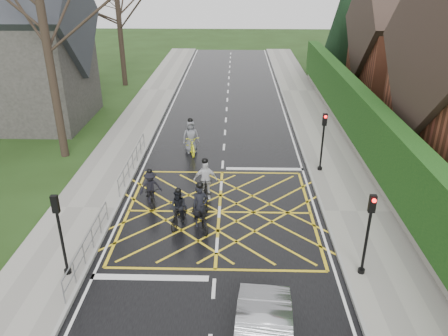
{
  "coord_description": "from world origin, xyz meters",
  "views": [
    {
      "loc": [
        0.66,
        -16.54,
        9.88
      ],
      "look_at": [
        0.16,
        1.8,
        1.3
      ],
      "focal_mm": 35.0,
      "sensor_mm": 36.0,
      "label": 1
    }
  ],
  "objects_px": {
    "cyclist_mid": "(151,191)",
    "cyclist_front": "(205,184)",
    "cyclist_back": "(179,211)",
    "cyclist_lead": "(191,141)",
    "cyclist_rear": "(200,212)"
  },
  "relations": [
    {
      "from": "cyclist_back",
      "to": "cyclist_lead",
      "type": "xyz_separation_m",
      "value": [
        -0.25,
        7.72,
        0.07
      ]
    },
    {
      "from": "cyclist_back",
      "to": "cyclist_front",
      "type": "xyz_separation_m",
      "value": [
        0.94,
        2.28,
        0.1
      ]
    },
    {
      "from": "cyclist_back",
      "to": "cyclist_mid",
      "type": "height_order",
      "value": "cyclist_back"
    },
    {
      "from": "cyclist_back",
      "to": "cyclist_lead",
      "type": "distance_m",
      "value": 7.72
    },
    {
      "from": "cyclist_rear",
      "to": "cyclist_front",
      "type": "bearing_deg",
      "value": 68.2
    },
    {
      "from": "cyclist_rear",
      "to": "cyclist_mid",
      "type": "height_order",
      "value": "cyclist_rear"
    },
    {
      "from": "cyclist_rear",
      "to": "cyclist_front",
      "type": "distance_m",
      "value": 2.38
    },
    {
      "from": "cyclist_front",
      "to": "cyclist_lead",
      "type": "bearing_deg",
      "value": 94.17
    },
    {
      "from": "cyclist_rear",
      "to": "cyclist_lead",
      "type": "bearing_deg",
      "value": 77.59
    },
    {
      "from": "cyclist_mid",
      "to": "cyclist_lead",
      "type": "height_order",
      "value": "cyclist_lead"
    },
    {
      "from": "cyclist_mid",
      "to": "cyclist_front",
      "type": "xyz_separation_m",
      "value": [
        2.44,
        0.46,
        0.13
      ]
    },
    {
      "from": "cyclist_rear",
      "to": "cyclist_mid",
      "type": "distance_m",
      "value": 3.06
    },
    {
      "from": "cyclist_lead",
      "to": "cyclist_rear",
      "type": "bearing_deg",
      "value": -97.46
    },
    {
      "from": "cyclist_front",
      "to": "cyclist_rear",
      "type": "bearing_deg",
      "value": -99.2
    },
    {
      "from": "cyclist_mid",
      "to": "cyclist_front",
      "type": "height_order",
      "value": "cyclist_front"
    }
  ]
}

